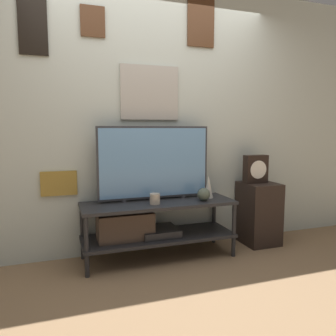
% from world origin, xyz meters
% --- Properties ---
extents(ground_plane, '(12.00, 12.00, 0.00)m').
position_xyz_m(ground_plane, '(0.00, 0.00, 0.00)').
color(ground_plane, '#846647').
extents(wall_back, '(6.40, 0.08, 2.70)m').
position_xyz_m(wall_back, '(-0.00, 0.57, 1.36)').
color(wall_back, beige).
rests_on(wall_back, ground_plane).
extents(media_console, '(1.47, 0.49, 0.55)m').
position_xyz_m(media_console, '(-0.13, 0.28, 0.35)').
color(media_console, '#232326').
rests_on(media_console, ground_plane).
extents(television, '(1.11, 0.05, 0.72)m').
position_xyz_m(television, '(-0.01, 0.39, 0.92)').
color(television, '#333338').
rests_on(television, media_console).
extents(vase_slim_bronze, '(0.10, 0.10, 0.23)m').
position_xyz_m(vase_slim_bronze, '(0.54, 0.30, 0.67)').
color(vase_slim_bronze, beige).
rests_on(vase_slim_bronze, media_console).
extents(vase_round_glass, '(0.13, 0.13, 0.13)m').
position_xyz_m(vase_round_glass, '(0.43, 0.19, 0.62)').
color(vase_round_glass, '#4C5647').
rests_on(vase_round_glass, media_console).
extents(candle_jar, '(0.10, 0.10, 0.10)m').
position_xyz_m(candle_jar, '(-0.06, 0.21, 0.60)').
color(candle_jar, '#C1B29E').
rests_on(candle_jar, media_console).
extents(side_table, '(0.36, 0.40, 0.67)m').
position_xyz_m(side_table, '(1.16, 0.33, 0.33)').
color(side_table, black).
rests_on(side_table, ground_plane).
extents(mantel_clock, '(0.26, 0.11, 0.30)m').
position_xyz_m(mantel_clock, '(1.12, 0.34, 0.82)').
color(mantel_clock, black).
rests_on(mantel_clock, side_table).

